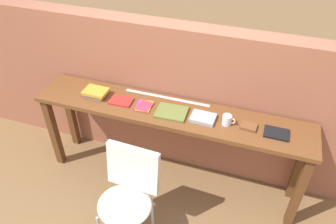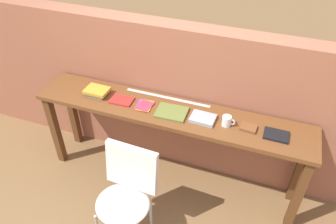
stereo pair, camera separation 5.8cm
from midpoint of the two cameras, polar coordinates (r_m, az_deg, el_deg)
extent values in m
plane|color=brown|center=(3.30, -1.02, -14.94)|extent=(40.00, 40.00, 0.00)
cube|color=#9E5B42|center=(3.19, 2.92, 2.18)|extent=(6.00, 0.20, 1.53)
cube|color=brown|center=(2.88, 0.91, -0.05)|extent=(2.50, 0.44, 0.04)
cube|color=#5B341A|center=(3.54, -18.58, -3.03)|extent=(0.07, 0.07, 0.84)
cube|color=#5B341A|center=(3.01, 22.23, -13.32)|extent=(0.07, 0.07, 0.84)
cube|color=#5B341A|center=(3.73, -15.83, -0.01)|extent=(0.07, 0.07, 0.84)
cube|color=#5B341A|center=(3.23, 22.45, -9.03)|extent=(0.07, 0.07, 0.84)
ellipsoid|color=silver|center=(2.73, -7.27, -15.63)|extent=(0.46, 0.44, 0.08)
cube|color=silver|center=(2.65, -5.73, -9.55)|extent=(0.44, 0.12, 0.40)
cylinder|color=#B2B2B7|center=(3.06, -8.27, -15.12)|extent=(0.02, 0.02, 0.41)
cylinder|color=#B2B2B7|center=(2.96, -2.44, -17.22)|extent=(0.02, 0.02, 0.41)
cube|color=#9E9EA3|center=(3.12, -11.77, 3.26)|extent=(0.18, 0.14, 0.03)
cube|color=gold|center=(3.10, -11.76, 3.71)|extent=(0.22, 0.16, 0.03)
cube|color=red|center=(3.00, -7.51, 2.03)|extent=(0.21, 0.15, 0.02)
cube|color=green|center=(2.92, -3.42, 1.01)|extent=(0.12, 0.16, 0.00)
cube|color=purple|center=(2.93, -3.72, 1.21)|extent=(0.14, 0.18, 0.00)
cube|color=orange|center=(2.91, -3.44, 1.11)|extent=(0.13, 0.17, 0.00)
cube|color=#E5334C|center=(2.91, -3.55, 1.13)|extent=(0.14, 0.16, 0.00)
cube|color=olive|center=(2.83, 1.21, -0.06)|extent=(0.27, 0.22, 0.02)
cube|color=#9E9EA3|center=(2.77, 6.68, -1.11)|extent=(0.21, 0.16, 0.03)
cylinder|color=white|center=(2.73, 10.77, -1.54)|extent=(0.08, 0.08, 0.09)
torus|color=white|center=(2.73, 11.67, -1.74)|extent=(0.06, 0.01, 0.06)
cube|color=brown|center=(2.76, 14.42, -2.68)|extent=(0.14, 0.11, 0.02)
cube|color=black|center=(2.75, 18.90, -3.83)|extent=(0.20, 0.14, 0.02)
cube|color=silver|center=(3.02, 0.44, 2.51)|extent=(0.81, 0.03, 0.00)
camera|label=1|loc=(0.03, -89.41, 0.46)|focal=35.00mm
camera|label=2|loc=(0.03, 90.59, -0.46)|focal=35.00mm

